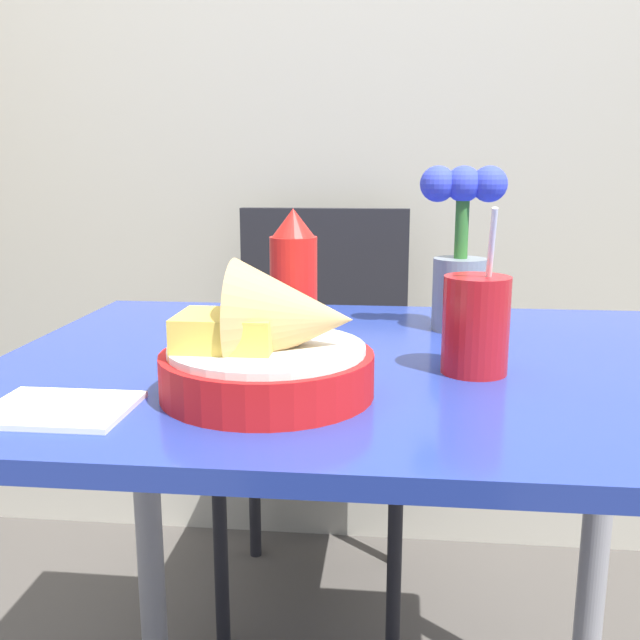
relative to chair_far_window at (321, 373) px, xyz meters
The scene contains 8 objects.
wall_window 0.82m from the chair_far_window, 62.09° to the left, with size 7.00×0.06×2.60m.
dining_table 0.73m from the chair_far_window, 80.10° to the right, with size 0.93×0.71×0.76m.
chair_far_window is the anchor object (origin of this frame).
food_basket 0.91m from the chair_far_window, 87.34° to the right, with size 0.23×0.23×0.15m.
ketchup_bottle 0.73m from the chair_far_window, 87.22° to the right, with size 0.06×0.06×0.19m.
drink_cup 0.85m from the chair_far_window, 70.79° to the right, with size 0.08×0.08×0.20m.
flower_vase 0.69m from the chair_far_window, 63.43° to the right, with size 0.13×0.08×0.24m.
napkin 0.99m from the chair_far_window, 100.09° to the right, with size 0.14×0.12×0.01m.
Camera 1 is at (0.04, -0.89, 1.00)m, focal length 40.00 mm.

